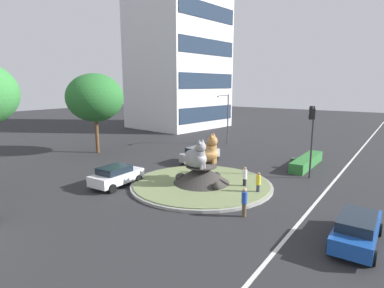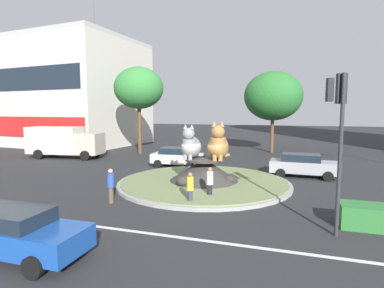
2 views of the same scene
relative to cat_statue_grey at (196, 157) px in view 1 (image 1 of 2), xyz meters
name	(u,v)px [view 1 (image 1 of 2)]	position (x,y,z in m)	size (l,w,h in m)	color
ground_plane	(201,186)	(0.82, 0.09, -2.35)	(160.00, 160.00, 0.00)	#28282B
lane_centreline	(311,209)	(0.82, -7.83, -2.35)	(112.00, 0.20, 0.01)	silver
roundabout_island	(201,179)	(0.82, 0.09, -1.85)	(10.50, 10.50, 1.58)	gray
cat_statue_grey	(196,157)	(0.00, 0.00, 0.00)	(1.38, 2.16, 2.12)	gray
cat_statue_tabby	(207,152)	(1.67, 0.16, 0.07)	(1.63, 2.41, 2.32)	#9E703D
traffic_light_mast	(312,126)	(7.33, -5.93, 1.85)	(0.71, 0.62, 5.79)	#2D2D33
office_tower	(178,33)	(26.96, 22.03, 13.73)	(15.78, 14.56, 32.16)	silver
clipped_hedge_strip	(307,162)	(11.06, -4.80, -1.90)	(6.75, 1.20, 0.90)	#2D7033
second_tree_near_tower	(95,98)	(4.04, 15.97, 3.68)	(6.08, 6.08, 8.63)	brown
streetlight_arm	(227,115)	(16.45, 6.60, 1.36)	(2.44, 0.32, 6.23)	#4C4C51
pedestrian_blue_shirt	(244,201)	(-2.50, -5.00, -1.44)	(0.33, 0.33, 1.70)	brown
pedestrian_yellow_shirt	(258,183)	(1.31, -4.20, -1.50)	(0.32, 0.32, 1.60)	#33384C
pedestrian_white_shirt	(245,177)	(1.95, -2.89, -1.48)	(0.33, 0.33, 1.65)	black
sedan_on_far_lane	(200,154)	(6.72, 4.12, -1.52)	(4.49, 2.04, 1.57)	#99999E
hatchback_near_shophouse	(116,175)	(-2.86, 5.21, -1.54)	(4.09, 2.17, 1.53)	silver
parked_car_right	(357,229)	(-2.39, -10.71, -1.56)	(4.79, 1.97, 1.50)	#19479E
litter_bin	(293,163)	(9.91, -3.91, -1.90)	(0.56, 0.56, 0.90)	#2D4233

